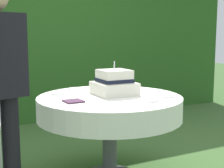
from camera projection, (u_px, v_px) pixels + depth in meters
foliage_hedge at (38, 29)px, 4.81m from camera, size 6.56×0.42×2.71m
cake_table at (110, 108)px, 2.83m from camera, size 1.24×1.24×0.74m
wedding_cake at (114, 83)px, 2.88m from camera, size 0.34×0.34×0.29m
serving_plate_near at (75, 89)px, 3.17m from camera, size 0.14×0.14×0.01m
serving_plate_far at (59, 94)px, 2.90m from camera, size 0.13×0.13×0.01m
serving_plate_left at (167, 96)px, 2.77m from camera, size 0.11×0.11×0.01m
serving_plate_right at (152, 101)px, 2.59m from camera, size 0.10×0.10×0.01m
napkin_stack at (73, 101)px, 2.57m from camera, size 0.15×0.15×0.01m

